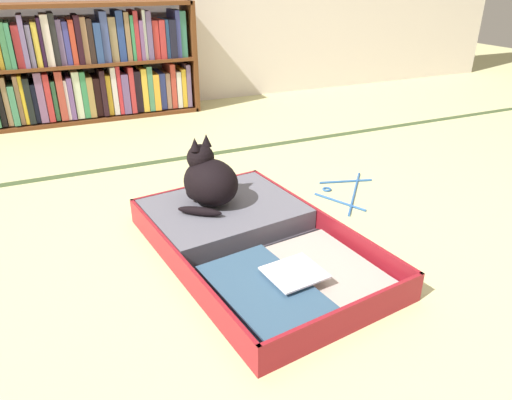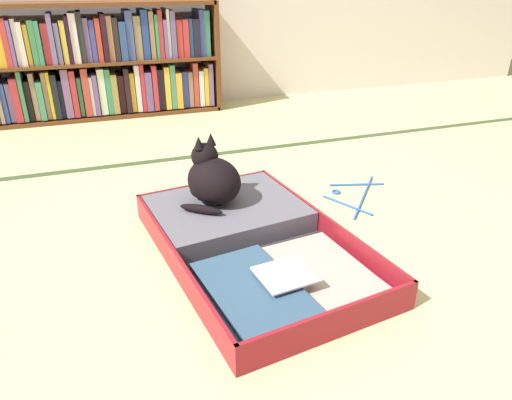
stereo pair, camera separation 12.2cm
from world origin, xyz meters
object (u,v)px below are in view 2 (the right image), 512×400
bookshelf (105,64)px  open_suitcase (244,237)px  black_cat (212,179)px  clothes_hanger (355,195)px

bookshelf → open_suitcase: size_ratio=1.50×
open_suitcase → black_cat: size_ratio=3.62×
bookshelf → clothes_hanger: (0.91, -1.70, -0.34)m
clothes_hanger → black_cat: bearing=-176.3°
open_suitcase → bookshelf: bearing=99.4°
bookshelf → open_suitcase: (0.32, -1.95, -0.30)m
clothes_hanger → bookshelf: bearing=118.2°
bookshelf → clothes_hanger: size_ratio=4.22×
bookshelf → open_suitcase: bearing=-80.6°
bookshelf → black_cat: 1.77m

